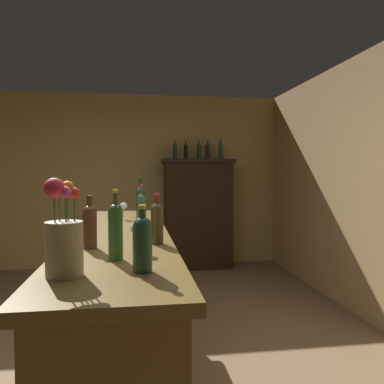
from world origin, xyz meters
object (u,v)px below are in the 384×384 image
object	(u,v)px
wine_bottle_pinot	(90,224)
display_bottle_midleft	(186,151)
flower_arrangement	(64,239)
cheese_plate	(143,227)
bar_counter	(122,310)
wine_bottle_malbec	(142,241)
display_cabinet	(198,211)
wine_glass_front	(138,229)
wine_bottle_merlot	(157,221)
wine_glass_mid	(124,207)
display_bottle_midright	(208,151)
wine_bottle_syrah	(141,201)
display_bottle_right	(221,150)
display_bottle_center	(199,151)
wine_bottle_chardonnay	(141,206)
display_bottle_left	(175,151)
wine_bottle_rose	(116,229)

from	to	relation	value
wine_bottle_pinot	display_bottle_midleft	bearing A→B (deg)	74.83
flower_arrangement	cheese_plate	world-z (taller)	flower_arrangement
bar_counter	wine_bottle_malbec	world-z (taller)	wine_bottle_malbec
display_cabinet	wine_glass_front	xyz separation A→B (m)	(-0.94, -3.83, 0.32)
wine_bottle_merlot	cheese_plate	bearing A→B (deg)	95.86
display_cabinet	flower_arrangement	size ratio (longest dim) A/B	4.34
wine_glass_mid	display_bottle_midright	xyz separation A→B (m)	(1.20, 2.45, 0.62)
wine_bottle_syrah	display_bottle_right	bearing A→B (deg)	62.68
wine_bottle_pinot	wine_bottle_malbec	distance (m)	0.59
wine_bottle_syrah	display_bottle_center	bearing A→B (deg)	69.26
wine_bottle_merlot	wine_glass_front	size ratio (longest dim) A/B	1.80
wine_bottle_malbec	display_bottle_midleft	size ratio (longest dim) A/B	0.93
wine_bottle_malbec	cheese_plate	bearing A→B (deg)	88.61
bar_counter	wine_glass_mid	distance (m)	0.96
wine_bottle_pinot	display_bottle_midright	xyz separation A→B (m)	(1.34, 3.69, 0.60)
wine_bottle_chardonnay	display_bottle_left	xyz separation A→B (m)	(0.55, 2.58, 0.60)
display_cabinet	cheese_plate	distance (m)	3.13
display_bottle_midright	wine_bottle_chardonnay	bearing A→B (deg)	-112.10
wine_bottle_pinot	wine_bottle_syrah	bearing A→B (deg)	77.35
display_cabinet	display_bottle_midleft	size ratio (longest dim) A/B	5.70
bar_counter	wine_bottle_rose	xyz separation A→B (m)	(0.01, -0.81, 0.67)
wine_glass_front	display_bottle_midright	bearing A→B (deg)	74.16
wine_bottle_rose	display_bottle_right	size ratio (longest dim) A/B	1.04
wine_bottle_pinot	wine_bottle_syrah	world-z (taller)	wine_bottle_syrah
wine_bottle_pinot	wine_glass_mid	world-z (taller)	wine_bottle_pinot
bar_counter	wine_bottle_pinot	bearing A→B (deg)	-105.33
wine_glass_front	display_bottle_midright	xyz separation A→B (m)	(1.09, 3.83, 0.61)
wine_bottle_rose	display_bottle_right	world-z (taller)	display_bottle_right
wine_glass_front	cheese_plate	distance (m)	0.84
bar_counter	flower_arrangement	xyz separation A→B (m)	(-0.18, -1.06, 0.67)
display_bottle_midleft	display_bottle_right	bearing A→B (deg)	-0.00
display_cabinet	display_bottle_left	distance (m)	0.99
wine_bottle_chardonnay	wine_bottle_pinot	size ratio (longest dim) A/B	1.07
wine_bottle_syrah	display_bottle_midright	bearing A→B (deg)	66.52
bar_counter	wine_glass_front	size ratio (longest dim) A/B	18.46
cheese_plate	display_bottle_left	distance (m)	3.13
wine_bottle_syrah	cheese_plate	distance (m)	0.59
wine_bottle_pinot	wine_bottle_merlot	distance (m)	0.37
wine_bottle_rose	cheese_plate	distance (m)	1.01
flower_arrangement	display_bottle_center	bearing A→B (deg)	73.68
display_bottle_left	display_bottle_midleft	world-z (taller)	display_bottle_midleft
wine_bottle_malbec	display_bottle_left	xyz separation A→B (m)	(0.57, 4.21, 0.60)
display_cabinet	wine_bottle_pinot	size ratio (longest dim) A/B	5.94
wine_glass_front	wine_bottle_chardonnay	bearing A→B (deg)	88.18
wine_bottle_chardonnay	wine_glass_mid	world-z (taller)	wine_bottle_chardonnay
cheese_plate	display_cabinet	bearing A→B (deg)	73.44
display_bottle_midright	display_bottle_left	bearing A→B (deg)	180.00
wine_bottle_merlot	wine_glass_mid	distance (m)	1.18
wine_glass_mid	display_bottle_center	bearing A→B (deg)	66.61
wine_bottle_chardonnay	display_bottle_midright	bearing A→B (deg)	67.90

